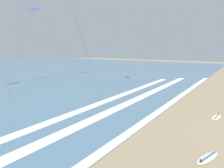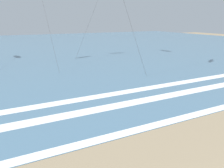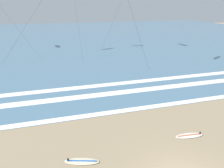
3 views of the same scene
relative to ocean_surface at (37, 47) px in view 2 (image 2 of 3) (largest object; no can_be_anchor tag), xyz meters
The scene contains 4 objects.
ocean_surface is the anchor object (origin of this frame).
wave_foam_shoreline 44.60m from the ocean_surface, 89.66° to the right, with size 55.50×0.70×0.01m, color white.
wave_foam_mid_break 40.77m from the ocean_surface, 89.00° to the right, with size 49.15×1.09×0.01m, color white.
wave_foam_outer_break 38.26m from the ocean_surface, 91.10° to the right, with size 45.65×1.01×0.01m, color white.
Camera 2 is at (-7.82, -1.09, 6.25)m, focal length 35.12 mm.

